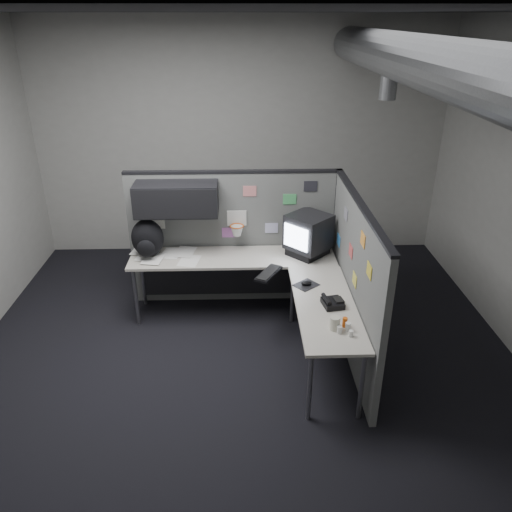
{
  "coord_description": "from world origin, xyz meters",
  "views": [
    {
      "loc": [
        0.0,
        -4.06,
        3.18
      ],
      "look_at": [
        0.14,
        0.35,
        1.04
      ],
      "focal_mm": 35.0,
      "sensor_mm": 36.0,
      "label": 1
    }
  ],
  "objects_px": {
    "desk": "(255,277)",
    "monitor": "(308,234)",
    "keyboard": "(269,273)",
    "backpack": "(147,239)",
    "phone": "(332,303)"
  },
  "relations": [
    {
      "from": "phone",
      "to": "backpack",
      "type": "distance_m",
      "value": 2.19
    },
    {
      "from": "monitor",
      "to": "backpack",
      "type": "distance_m",
      "value": 1.78
    },
    {
      "from": "monitor",
      "to": "keyboard",
      "type": "xyz_separation_m",
      "value": [
        -0.47,
        -0.49,
        -0.23
      ]
    },
    {
      "from": "keyboard",
      "to": "monitor",
      "type": "bearing_deg",
      "value": 30.09
    },
    {
      "from": "phone",
      "to": "desk",
      "type": "bearing_deg",
      "value": 130.1
    },
    {
      "from": "desk",
      "to": "monitor",
      "type": "relative_size",
      "value": 3.98
    },
    {
      "from": "desk",
      "to": "monitor",
      "type": "height_order",
      "value": "monitor"
    },
    {
      "from": "phone",
      "to": "backpack",
      "type": "bearing_deg",
      "value": 148.78
    },
    {
      "from": "keyboard",
      "to": "phone",
      "type": "distance_m",
      "value": 0.84
    },
    {
      "from": "backpack",
      "to": "keyboard",
      "type": "bearing_deg",
      "value": -0.89
    },
    {
      "from": "monitor",
      "to": "keyboard",
      "type": "height_order",
      "value": "monitor"
    },
    {
      "from": "monitor",
      "to": "backpack",
      "type": "bearing_deg",
      "value": -178.86
    },
    {
      "from": "monitor",
      "to": "keyboard",
      "type": "relative_size",
      "value": 1.39
    },
    {
      "from": "desk",
      "to": "keyboard",
      "type": "relative_size",
      "value": 5.53
    },
    {
      "from": "keyboard",
      "to": "backpack",
      "type": "relative_size",
      "value": 0.95
    }
  ]
}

